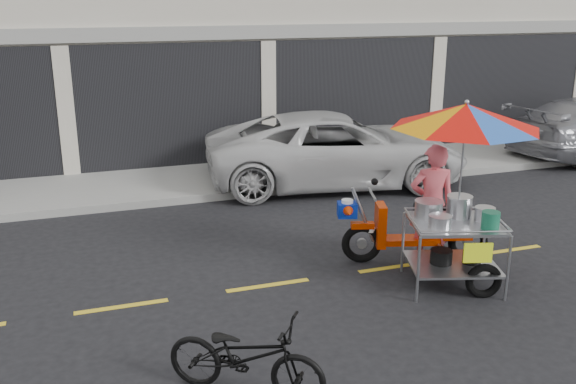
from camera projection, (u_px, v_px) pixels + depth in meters
name	position (u px, v px, depth m)	size (l,w,h in m)	color
ground	(396.00, 267.00, 9.60)	(90.00, 90.00, 0.00)	black
sidewalk	(281.00, 171.00, 14.56)	(45.00, 3.00, 0.15)	gray
centerline	(396.00, 267.00, 9.60)	(42.00, 0.10, 0.01)	gold
white_pickup	(336.00, 149.00, 13.61)	(2.54, 5.51, 1.53)	silver
near_bicycle	(246.00, 356.00, 6.42)	(0.58, 1.68, 0.88)	black
food_vendor_rig	(450.00, 166.00, 8.86)	(2.57, 2.56, 2.61)	black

